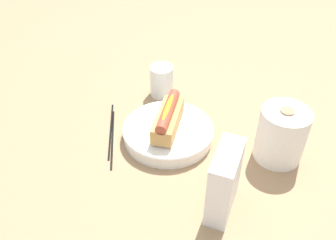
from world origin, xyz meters
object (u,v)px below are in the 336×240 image
Objects in this scene: hotdog_front at (168,117)px; napkin_box at (224,182)px; chopstick_near at (112,138)px; serving_bowl at (168,132)px; chopstick_far at (111,130)px; water_glass at (162,82)px; paper_towel_roll at (281,135)px.

napkin_box is at bearing 33.79° from hotdog_front.
napkin_box is 0.68× the size of chopstick_near.
chopstick_near is (0.02, -0.14, -0.02)m from serving_bowl.
chopstick_near is at bearing 10.16° from chopstick_far.
hotdog_front is 0.24m from napkin_box.
paper_towel_roll is at bearing 53.77° from water_glass.
hotdog_front is 0.70× the size of chopstick_near.
paper_towel_roll is (0.03, 0.26, 0.05)m from serving_bowl.
napkin_box is (0.17, -0.13, 0.01)m from paper_towel_roll.
napkin_box reaches higher than chopstick_near.
napkin_box reaches higher than hotdog_front.
hotdog_front is 1.15× the size of paper_towel_roll.
hotdog_front is at bearing 12.41° from water_glass.
paper_towel_roll is at bearing 83.17° from hotdog_front.
paper_towel_roll is (0.03, 0.26, 0.00)m from hotdog_front.
paper_towel_roll reaches higher than hotdog_front.
chopstick_near is at bearing -109.04° from napkin_box.
hotdog_front is 0.26m from paper_towel_roll.
water_glass is 0.24m from chopstick_near.
hotdog_front is 0.70× the size of chopstick_far.
serving_bowl reaches higher than chopstick_far.
water_glass is (-0.19, -0.04, 0.02)m from serving_bowl.
chopstick_near is (0.21, -0.10, -0.04)m from water_glass.
hotdog_front is 0.20m from water_glass.
paper_towel_roll is at bearing 75.81° from chopstick_near.
chopstick_far is (-0.04, -0.41, -0.06)m from paper_towel_roll.
chopstick_far is (-0.01, -0.15, -0.06)m from hotdog_front.
water_glass reaches higher than chopstick_far.
serving_bowl is 0.20m from water_glass.
serving_bowl is 2.50× the size of water_glass.
hotdog_front is 1.71× the size of water_glass.
napkin_box is at bearing 44.05° from chopstick_near.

